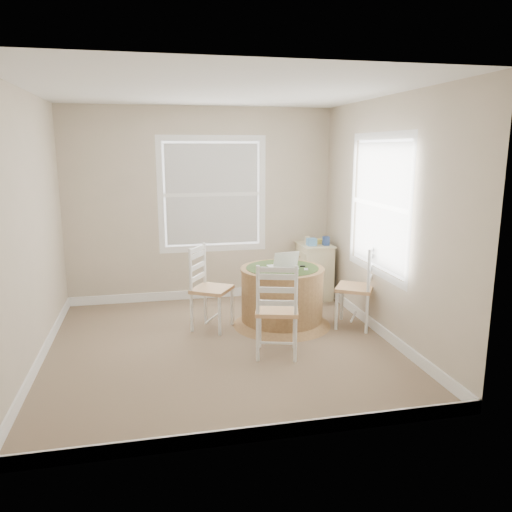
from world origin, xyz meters
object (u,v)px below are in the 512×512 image
object	(u,v)px
chair_near	(277,310)
laptop	(283,265)
round_table	(282,294)
corner_chest	(314,271)
chair_right	(355,287)
chair_left	(212,289)

from	to	relation	value
chair_near	laptop	world-z (taller)	chair_near
round_table	corner_chest	distance (m)	1.24
round_table	corner_chest	size ratio (longest dim) A/B	1.52
round_table	chair_near	xyz separation A→B (m)	(-0.28, -0.84, 0.09)
round_table	laptop	distance (m)	0.34
chair_right	corner_chest	world-z (taller)	chair_right
chair_left	chair_near	size ratio (longest dim) A/B	1.00
chair_left	chair_right	distance (m)	1.66
round_table	chair_right	size ratio (longest dim) A/B	1.22
round_table	chair_right	distance (m)	0.85
chair_left	laptop	distance (m)	0.87
chair_near	chair_right	world-z (taller)	same
round_table	chair_left	world-z (taller)	chair_left
round_table	chair_left	bearing A→B (deg)	-169.11
corner_chest	chair_right	bearing A→B (deg)	-86.16
chair_left	laptop	world-z (taller)	chair_left
chair_right	corner_chest	xyz separation A→B (m)	(-0.08, 1.23, -0.09)
chair_left	corner_chest	world-z (taller)	chair_left
chair_near	chair_left	bearing A→B (deg)	-43.25
laptop	corner_chest	xyz separation A→B (m)	(0.72, 0.97, -0.34)
laptop	chair_right	bearing A→B (deg)	154.21
chair_left	corner_chest	size ratio (longest dim) A/B	1.25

